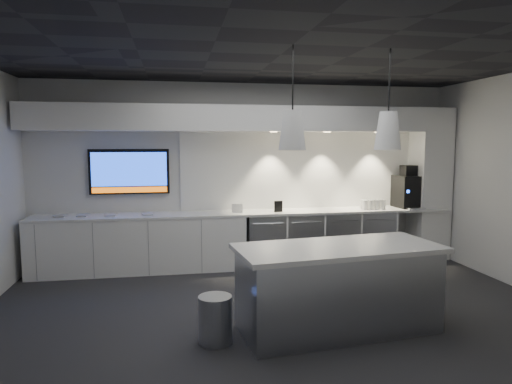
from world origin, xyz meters
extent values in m
plane|color=#28282A|center=(0.00, 0.00, 0.00)|extent=(7.00, 7.00, 0.00)
plane|color=black|center=(0.00, 0.00, 3.00)|extent=(7.00, 7.00, 0.00)
plane|color=silver|center=(0.00, 2.50, 1.50)|extent=(7.00, 0.00, 7.00)
plane|color=silver|center=(0.00, -2.50, 1.50)|extent=(7.00, 0.00, 7.00)
cube|color=silver|center=(0.00, 2.17, 0.88)|extent=(6.80, 0.65, 0.04)
cube|color=white|center=(-1.75, 2.17, 0.43)|extent=(3.30, 0.63, 0.86)
cube|color=#9B9FA4|center=(0.25, 2.17, 0.42)|extent=(0.60, 0.61, 0.85)
cube|color=#9B9FA4|center=(0.88, 2.17, 0.42)|extent=(0.60, 0.61, 0.85)
cube|color=#9B9FA4|center=(1.51, 2.17, 0.42)|extent=(0.60, 0.61, 0.85)
cube|color=#9B9FA4|center=(2.14, 2.17, 0.42)|extent=(0.60, 0.61, 0.85)
cube|color=white|center=(1.20, 2.48, 1.55)|extent=(4.60, 0.03, 1.30)
cube|color=white|center=(0.00, 2.20, 2.40)|extent=(6.90, 0.60, 0.40)
cube|color=white|center=(3.20, 2.20, 1.30)|extent=(0.55, 0.55, 2.60)
cube|color=black|center=(-1.90, 2.45, 1.56)|extent=(1.25, 0.06, 0.72)
cube|color=blue|center=(-1.90, 2.42, 1.60)|extent=(1.17, 0.00, 0.54)
cube|color=#D35A0C|center=(-1.90, 2.42, 1.27)|extent=(1.17, 0.00, 0.09)
cube|color=#9B9FA4|center=(0.52, -0.53, 0.44)|extent=(2.17, 1.07, 0.88)
cube|color=silver|center=(0.52, -0.53, 0.90)|extent=(2.29, 1.19, 0.05)
cylinder|color=#9B9FA4|center=(-0.81, -0.62, 0.24)|extent=(0.42, 0.42, 0.48)
cube|color=black|center=(2.80, 2.20, 1.18)|extent=(0.43, 0.47, 0.55)
cube|color=black|center=(2.80, 2.20, 1.54)|extent=(0.23, 0.23, 0.18)
cube|color=#9B9FA4|center=(2.80, 1.96, 0.92)|extent=(0.31, 0.22, 0.03)
cube|color=black|center=(0.46, 2.08, 0.99)|extent=(0.14, 0.04, 0.18)
cube|color=silver|center=(-0.21, 2.14, 0.97)|extent=(0.18, 0.06, 0.14)
cube|color=#ACACAC|center=(-2.91, 2.17, 0.91)|extent=(0.17, 0.17, 0.02)
cube|color=#ACACAC|center=(-2.59, 2.16, 0.91)|extent=(0.18, 0.18, 0.02)
cube|color=#ACACAC|center=(-2.17, 2.12, 0.91)|extent=(0.17, 0.17, 0.02)
cube|color=#ACACAC|center=(-1.62, 2.14, 0.91)|extent=(0.19, 0.19, 0.02)
cone|color=white|center=(0.00, -0.53, 2.15)|extent=(0.28, 0.28, 0.40)
cylinder|color=black|center=(0.00, -0.53, 2.70)|extent=(0.02, 0.02, 0.70)
cone|color=white|center=(1.05, -0.53, 2.15)|extent=(0.28, 0.28, 0.40)
cylinder|color=black|center=(1.05, -0.53, 2.70)|extent=(0.02, 0.02, 0.70)
camera|label=1|loc=(-1.19, -5.08, 2.03)|focal=32.00mm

